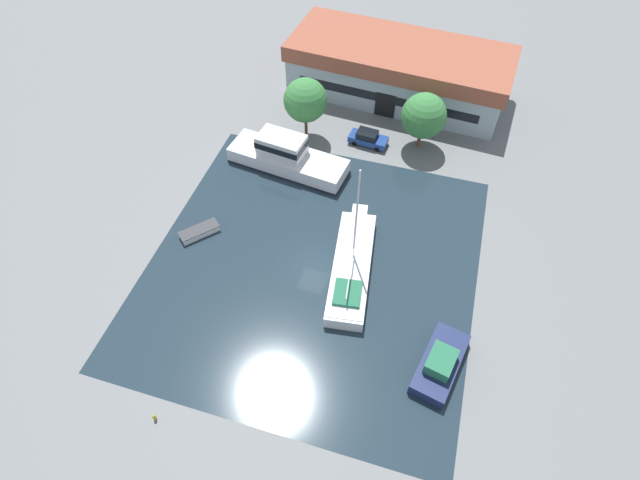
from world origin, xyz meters
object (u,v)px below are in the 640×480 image
Objects in this scene: warehouse_building at (398,70)px; quay_tree_by_water at (305,100)px; parked_car at (368,138)px; cabin_boat at (440,363)px; sailboat_moored at (352,266)px; motor_cruiser at (286,156)px; small_dinghy at (199,231)px; quay_tree_near_building at (424,116)px.

quay_tree_by_water is (-8.11, -11.23, 1.73)m from warehouse_building.
warehouse_building is 10.77m from parked_car.
parked_car is (6.96, 0.78, -4.07)m from quay_tree_by_water.
parked_car is at bearing 6.37° from quay_tree_by_water.
quay_tree_by_water is at bearing 140.00° from cabin_boat.
sailboat_moored is (9.54, -16.69, -4.13)m from quay_tree_by_water.
sailboat_moored is 15.20m from motor_cruiser.
motor_cruiser is 12.39m from small_dinghy.
quay_tree_near_building is at bearing -59.91° from warehouse_building.
sailboat_moored is 1.98× the size of cabin_boat.
parked_car is at bearing -43.14° from motor_cruiser.
quay_tree_by_water is at bearing -170.88° from quay_tree_near_building.
quay_tree_by_water reaches higher than small_dinghy.
motor_cruiser is (-8.63, -16.54, -1.76)m from warehouse_building.
warehouse_building is 13.96m from quay_tree_by_water.
quay_tree_near_building is 0.49× the size of motor_cruiser.
warehouse_building is 4.09× the size of quay_tree_near_building.
warehouse_building is at bearing 54.15° from quay_tree_by_water.
parked_car is at bearing 90.93° from sailboat_moored.
quay_tree_near_building is at bearing -91.56° from small_dinghy.
small_dinghy is (-12.41, -17.41, -0.47)m from parked_car.
warehouse_building is at bearing 85.47° from sailboat_moored.
small_dinghy is at bearing -111.10° from warehouse_building.
warehouse_building is 36.64m from cabin_boat.
warehouse_building reaches higher than small_dinghy.
small_dinghy is at bearing 164.16° from motor_cruiser.
quay_tree_by_water is 1.64× the size of parked_car.
small_dinghy is 0.55× the size of cabin_boat.
warehouse_building is 18.74m from motor_cruiser.
quay_tree_by_water is 30.40m from cabin_boat.
quay_tree_by_water is 0.55× the size of motor_cruiser.
motor_cruiser reaches higher than small_dinghy.
motor_cruiser reaches higher than parked_car.
sailboat_moored reaches higher than quay_tree_by_water.
quay_tree_by_water is at bearing -77.94° from parked_car.
sailboat_moored is (2.58, -17.47, -0.06)m from parked_car.
sailboat_moored is at bearing -137.91° from small_dinghy.
warehouse_building reaches higher than parked_car.
cabin_boat is at bearing 30.61° from parked_car.
cabin_boat is (8.86, -7.16, 0.08)m from sailboat_moored.
cabin_boat is (18.41, -23.86, -4.05)m from quay_tree_by_water.
motor_cruiser is at bearing 147.94° from cabin_boat.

